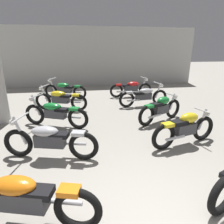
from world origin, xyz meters
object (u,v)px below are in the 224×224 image
at_px(motorcycle_left_row_4, 65,89).
at_px(motorcycle_right_row_3, 144,96).
at_px(motorcycle_left_row_1, 49,140).
at_px(motorcycle_left_row_0, 23,198).
at_px(motorcycle_right_row_1, 185,128).
at_px(motorcycle_right_row_2, 161,108).
at_px(motorcycle_left_row_2, 55,113).
at_px(motorcycle_right_row_4, 131,88).
at_px(motorcycle_left_row_3, 60,99).

height_order(motorcycle_left_row_4, motorcycle_right_row_3, same).
bearing_deg(motorcycle_left_row_1, motorcycle_left_row_0, -94.06).
distance_m(motorcycle_left_row_0, motorcycle_right_row_1, 3.88).
bearing_deg(motorcycle_right_row_3, motorcycle_right_row_2, -90.66).
height_order(motorcycle_right_row_1, motorcycle_right_row_3, motorcycle_right_row_3).
xyz_separation_m(motorcycle_left_row_2, motorcycle_right_row_3, (3.44, 1.69, 0.00)).
xyz_separation_m(motorcycle_right_row_2, motorcycle_right_row_4, (-0.08, 3.52, -0.01)).
distance_m(motorcycle_right_row_1, motorcycle_right_row_4, 5.18).
height_order(motorcycle_left_row_1, motorcycle_right_row_3, same).
relative_size(motorcycle_left_row_0, motorcycle_left_row_1, 1.00).
bearing_deg(motorcycle_right_row_2, motorcycle_left_row_1, -152.35).
distance_m(motorcycle_left_row_0, motorcycle_left_row_4, 7.21).
xyz_separation_m(motorcycle_left_row_1, motorcycle_right_row_3, (3.37, 3.58, 0.00)).
height_order(motorcycle_left_row_1, motorcycle_right_row_1, motorcycle_left_row_1).
relative_size(motorcycle_left_row_3, motorcycle_right_row_2, 1.15).
bearing_deg(motorcycle_right_row_4, motorcycle_left_row_0, -115.79).
distance_m(motorcycle_right_row_2, motorcycle_right_row_3, 1.83).
height_order(motorcycle_left_row_1, motorcycle_left_row_4, same).
distance_m(motorcycle_left_row_2, motorcycle_right_row_4, 4.76).
xyz_separation_m(motorcycle_left_row_0, motorcycle_right_row_1, (3.41, 1.85, 0.01)).
bearing_deg(motorcycle_right_row_2, motorcycle_left_row_0, -134.75).
height_order(motorcycle_right_row_2, motorcycle_right_row_4, motorcycle_right_row_4).
height_order(motorcycle_left_row_0, motorcycle_right_row_1, motorcycle_left_row_0).
relative_size(motorcycle_right_row_1, motorcycle_right_row_2, 1.06).
bearing_deg(motorcycle_right_row_3, motorcycle_left_row_3, 179.08).
distance_m(motorcycle_left_row_2, motorcycle_right_row_2, 3.42).
distance_m(motorcycle_left_row_3, motorcycle_right_row_4, 3.71).
relative_size(motorcycle_right_row_3, motorcycle_right_row_4, 1.00).
bearing_deg(motorcycle_left_row_4, motorcycle_right_row_3, -29.24).
bearing_deg(motorcycle_left_row_4, motorcycle_left_row_0, -91.03).
bearing_deg(motorcycle_right_row_3, motorcycle_left_row_2, -153.80).
height_order(motorcycle_right_row_2, motorcycle_right_row_3, motorcycle_right_row_3).
relative_size(motorcycle_left_row_2, motorcycle_right_row_1, 1.05).
xyz_separation_m(motorcycle_left_row_1, motorcycle_right_row_2, (3.35, 1.75, 0.01)).
xyz_separation_m(motorcycle_right_row_1, motorcycle_right_row_3, (0.08, 3.48, -0.01)).
xyz_separation_m(motorcycle_left_row_0, motorcycle_left_row_1, (0.12, 1.75, 0.00)).
bearing_deg(motorcycle_left_row_3, motorcycle_left_row_0, -90.68).
distance_m(motorcycle_left_row_0, motorcycle_left_row_1, 1.75).
bearing_deg(motorcycle_left_row_0, motorcycle_left_row_4, 88.97).
relative_size(motorcycle_left_row_0, motorcycle_right_row_3, 0.98).
distance_m(motorcycle_left_row_1, motorcycle_right_row_4, 6.21).
height_order(motorcycle_left_row_0, motorcycle_right_row_2, motorcycle_left_row_0).
bearing_deg(motorcycle_left_row_2, motorcycle_right_row_3, 26.20).
distance_m(motorcycle_left_row_0, motorcycle_right_row_3, 6.37).
relative_size(motorcycle_left_row_4, motorcycle_right_row_2, 1.12).
height_order(motorcycle_left_row_1, motorcycle_left_row_2, same).
bearing_deg(motorcycle_left_row_1, motorcycle_right_row_2, 27.65).
distance_m(motorcycle_left_row_3, motorcycle_left_row_4, 1.83).
bearing_deg(motorcycle_left_row_4, motorcycle_right_row_1, -58.51).
distance_m(motorcycle_left_row_0, motorcycle_right_row_4, 7.80).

